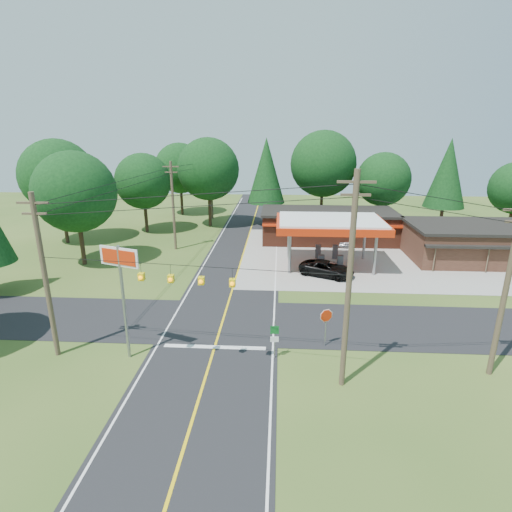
# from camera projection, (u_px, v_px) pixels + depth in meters

# --- Properties ---
(ground) EXTENTS (120.00, 120.00, 0.00)m
(ground) POSITION_uv_depth(u_px,v_px,m) (223.00, 322.00, 28.78)
(ground) COLOR #324F1B
(ground) RESTS_ON ground
(main_highway) EXTENTS (8.00, 120.00, 0.02)m
(main_highway) POSITION_uv_depth(u_px,v_px,m) (223.00, 321.00, 28.78)
(main_highway) COLOR black
(main_highway) RESTS_ON ground
(cross_road) EXTENTS (70.00, 7.00, 0.02)m
(cross_road) POSITION_uv_depth(u_px,v_px,m) (223.00, 321.00, 28.78)
(cross_road) COLOR black
(cross_road) RESTS_ON ground
(lane_center_yellow) EXTENTS (0.15, 110.00, 0.00)m
(lane_center_yellow) POSITION_uv_depth(u_px,v_px,m) (223.00, 321.00, 28.77)
(lane_center_yellow) COLOR yellow
(lane_center_yellow) RESTS_ON main_highway
(gas_canopy) EXTENTS (10.60, 7.40, 4.88)m
(gas_canopy) POSITION_uv_depth(u_px,v_px,m) (330.00, 225.00, 39.36)
(gas_canopy) COLOR gray
(gas_canopy) RESTS_ON ground
(convenience_store) EXTENTS (16.40, 7.55, 3.80)m
(convenience_store) POSITION_uv_depth(u_px,v_px,m) (328.00, 225.00, 49.52)
(convenience_store) COLOR #5D291A
(convenience_store) RESTS_ON ground
(strip_building) EXTENTS (20.40, 8.75, 3.80)m
(strip_building) POSITION_uv_depth(u_px,v_px,m) (508.00, 243.00, 41.82)
(strip_building) COLOR #3E2219
(strip_building) RESTS_ON ground
(utility_pole_near_right) EXTENTS (1.80, 0.30, 11.50)m
(utility_pole_near_right) POSITION_uv_depth(u_px,v_px,m) (349.00, 282.00, 19.90)
(utility_pole_near_right) COLOR #473828
(utility_pole_near_right) RESTS_ON ground
(utility_pole_near_left) EXTENTS (1.80, 0.30, 10.00)m
(utility_pole_near_left) POSITION_uv_depth(u_px,v_px,m) (45.00, 275.00, 23.00)
(utility_pole_near_left) COLOR #473828
(utility_pole_near_left) RESTS_ON ground
(utility_pole_far_left) EXTENTS (1.80, 0.30, 10.00)m
(utility_pole_far_left) POSITION_uv_depth(u_px,v_px,m) (173.00, 205.00, 44.81)
(utility_pole_far_left) COLOR #473828
(utility_pole_far_left) RESTS_ON ground
(utility_pole_right_b) EXTENTS (1.80, 0.30, 10.00)m
(utility_pole_right_b) POSITION_uv_depth(u_px,v_px,m) (506.00, 288.00, 21.07)
(utility_pole_right_b) COLOR #473828
(utility_pole_right_b) RESTS_ON ground
(utility_pole_north) EXTENTS (0.30, 0.30, 9.50)m
(utility_pole_north) POSITION_uv_depth(u_px,v_px,m) (212.00, 188.00, 61.05)
(utility_pole_north) COLOR #473828
(utility_pole_north) RESTS_ON ground
(overhead_beacons) EXTENTS (17.04, 2.04, 1.03)m
(overhead_beacons) POSITION_uv_depth(u_px,v_px,m) (185.00, 267.00, 21.26)
(overhead_beacons) COLOR black
(overhead_beacons) RESTS_ON ground
(treeline_backdrop) EXTENTS (70.27, 51.59, 13.30)m
(treeline_backdrop) POSITION_uv_depth(u_px,v_px,m) (255.00, 179.00, 49.34)
(treeline_backdrop) COLOR #332316
(treeline_backdrop) RESTS_ON ground
(suv_car) EXTENTS (6.79, 6.79, 1.42)m
(suv_car) POSITION_uv_depth(u_px,v_px,m) (327.00, 269.00, 37.61)
(suv_car) COLOR black
(suv_car) RESTS_ON ground
(sedan_car) EXTENTS (4.46, 4.46, 1.27)m
(sedan_car) POSITION_uv_depth(u_px,v_px,m) (346.00, 240.00, 47.90)
(sedan_car) COLOR silver
(sedan_car) RESTS_ON ground
(big_stop_sign) EXTENTS (2.49, 0.94, 7.04)m
(big_stop_sign) POSITION_uv_depth(u_px,v_px,m) (121.00, 276.00, 22.72)
(big_stop_sign) COLOR gray
(big_stop_sign) RESTS_ON ground
(octagonal_stop_sign) EXTENTS (0.83, 0.40, 2.58)m
(octagonal_stop_sign) POSITION_uv_depth(u_px,v_px,m) (326.00, 319.00, 24.93)
(octagonal_stop_sign) COLOR gray
(octagonal_stop_sign) RESTS_ON ground
(route_sign_post) EXTENTS (0.51, 0.10, 2.48)m
(route_sign_post) POSITION_uv_depth(u_px,v_px,m) (274.00, 336.00, 23.71)
(route_sign_post) COLOR gray
(route_sign_post) RESTS_ON ground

